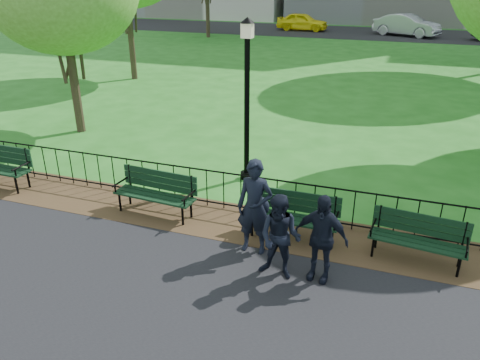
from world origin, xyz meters
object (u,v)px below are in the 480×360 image
(park_bench_right_a, at_px, (419,234))
(lamppost, at_px, (247,96))
(park_bench_left_a, at_px, (157,188))
(person_right, at_px, (321,238))
(sedan_silver, at_px, (407,25))
(person_mid, at_px, (280,237))
(taxi, at_px, (302,22))
(park_bench_main, at_px, (282,209))
(person_left, at_px, (255,207))

(park_bench_right_a, distance_m, lamppost, 5.02)
(park_bench_left_a, height_order, person_right, person_right)
(sedan_silver, bearing_deg, park_bench_right_a, -155.96)
(park_bench_right_a, relative_size, sedan_silver, 0.34)
(park_bench_left_a, relative_size, lamppost, 0.47)
(park_bench_right_a, distance_m, person_right, 1.97)
(person_mid, xyz_separation_m, taxi, (-7.27, 34.90, -0.03))
(park_bench_main, relative_size, park_bench_right_a, 1.03)
(lamppost, bearing_deg, taxi, 99.87)
(park_bench_main, distance_m, park_bench_left_a, 2.79)
(person_right, xyz_separation_m, sedan_silver, (0.59, 33.90, 0.04))
(park_bench_main, distance_m, person_mid, 1.35)
(person_mid, bearing_deg, taxi, 107.09)
(park_bench_right_a, bearing_deg, park_bench_main, -173.58)
(park_bench_left_a, distance_m, sedan_silver, 32.98)
(person_mid, relative_size, sedan_silver, 0.30)
(person_left, distance_m, sedan_silver, 33.48)
(person_mid, xyz_separation_m, sedan_silver, (1.24, 34.07, 0.07))
(taxi, bearing_deg, person_right, -164.97)
(park_bench_left_a, xyz_separation_m, lamppost, (1.24, 2.38, 1.54))
(park_bench_left_a, bearing_deg, park_bench_right_a, 3.24)
(lamppost, bearing_deg, park_bench_left_a, -117.49)
(person_mid, bearing_deg, park_bench_right_a, 35.86)
(park_bench_right_a, xyz_separation_m, taxi, (-9.51, 33.58, 0.20))
(park_bench_left_a, height_order, taxi, taxi)
(taxi, relative_size, sedan_silver, 0.85)
(sedan_silver, bearing_deg, person_left, -160.93)
(person_mid, xyz_separation_m, person_right, (0.65, 0.17, 0.03))
(park_bench_left_a, bearing_deg, sedan_silver, 86.32)
(park_bench_left_a, relative_size, person_right, 1.16)
(person_mid, bearing_deg, person_right, 19.97)
(lamppost, height_order, taxi, lamppost)
(park_bench_main, xyz_separation_m, park_bench_right_a, (2.53, 0.01, -0.06))
(lamppost, height_order, sedan_silver, lamppost)
(person_left, bearing_deg, park_bench_main, 61.03)
(lamppost, bearing_deg, sedan_silver, 84.16)
(park_bench_main, height_order, taxi, taxi)
(park_bench_main, distance_m, lamppost, 3.27)
(person_left, bearing_deg, person_mid, -46.01)
(park_bench_left_a, relative_size, taxi, 0.43)
(park_bench_right_a, xyz_separation_m, lamppost, (-4.09, 2.44, 1.59))
(park_bench_left_a, height_order, person_left, person_left)
(park_bench_main, xyz_separation_m, person_mid, (0.30, -1.31, 0.17))
(park_bench_main, xyz_separation_m, person_left, (-0.35, -0.67, 0.31))
(person_left, xyz_separation_m, person_right, (1.30, -0.47, -0.12))
(park_bench_main, relative_size, sedan_silver, 0.35)
(person_left, xyz_separation_m, taxi, (-6.62, 34.26, -0.17))
(person_left, height_order, taxi, person_left)
(person_left, relative_size, person_mid, 1.19)
(park_bench_main, bearing_deg, person_right, -50.06)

